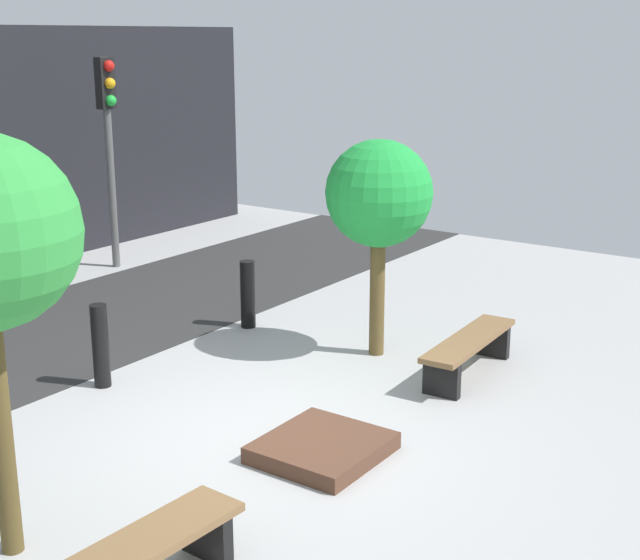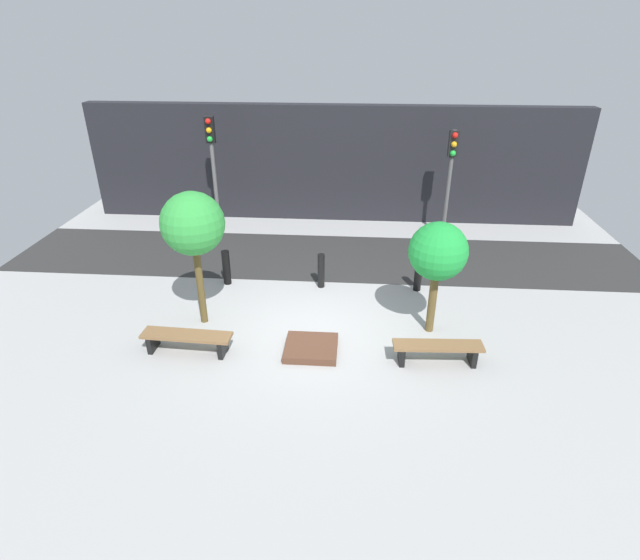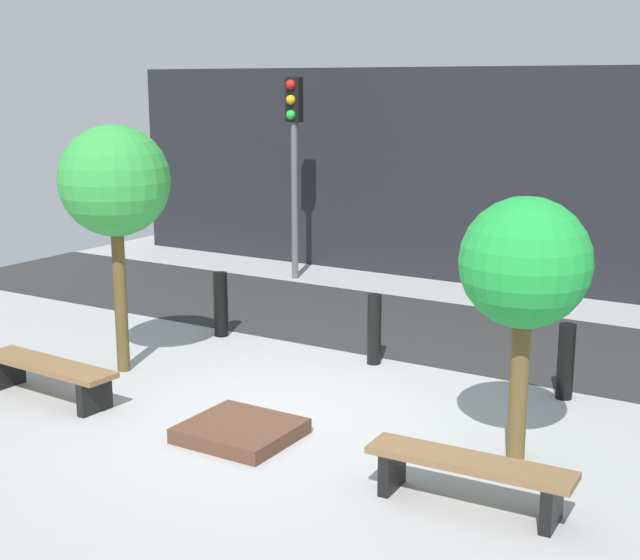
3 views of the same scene
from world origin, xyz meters
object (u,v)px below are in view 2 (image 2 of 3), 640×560
at_px(planter_bed, 311,348).
at_px(traffic_light_mid_west, 451,165).
at_px(tree_behind_right_bench, 438,253).
at_px(traffic_light_west, 212,154).
at_px(bench_right, 438,349).
at_px(bollard_far_left, 226,267).
at_px(bench_left, 187,339).
at_px(tree_behind_left_bench, 193,225).
at_px(bollard_center, 418,275).
at_px(bollard_left, 321,271).

height_order(planter_bed, traffic_light_mid_west, traffic_light_mid_west).
height_order(tree_behind_right_bench, traffic_light_west, traffic_light_west).
height_order(bench_right, bollard_far_left, bollard_far_left).
height_order(bench_left, tree_behind_left_bench, tree_behind_left_bench).
xyz_separation_m(bollard_far_left, bollard_center, (4.89, 0.00, -0.02)).
bearing_deg(bollard_left, bollard_far_left, 180.00).
bearing_deg(bench_right, bollard_center, 88.83).
bearing_deg(bollard_center, bench_right, -88.38).
bearing_deg(tree_behind_left_bench, bollard_left, 36.47).
bearing_deg(traffic_light_west, bollard_left, -45.71).
height_order(tree_behind_right_bench, bollard_left, tree_behind_right_bench).
xyz_separation_m(bollard_far_left, traffic_light_mid_west, (6.06, 3.71, 1.84)).
distance_m(bench_right, traffic_light_west, 9.40).
xyz_separation_m(bench_left, bollard_left, (2.53, 3.06, 0.14)).
distance_m(planter_bed, bollard_far_left, 3.78).
distance_m(tree_behind_left_bench, bollard_far_left, 2.65).
relative_size(bench_left, bollard_far_left, 2.04).
relative_size(planter_bed, bollard_far_left, 1.17).
xyz_separation_m(planter_bed, bollard_far_left, (-2.44, 2.86, 0.38)).
distance_m(planter_bed, bollard_center, 3.78).
xyz_separation_m(planter_bed, tree_behind_left_bench, (-2.53, 0.99, 2.26)).
bearing_deg(bollard_far_left, traffic_light_mid_west, 31.45).
distance_m(bench_right, planter_bed, 2.55).
bearing_deg(bollard_center, bench_left, -148.43).
distance_m(bench_left, tree_behind_left_bench, 2.35).
bearing_deg(bollard_far_left, bollard_left, 0.00).
distance_m(bench_left, bollard_center, 5.84).
height_order(tree_behind_left_bench, traffic_light_west, traffic_light_west).
height_order(bench_right, planter_bed, bench_right).
bearing_deg(tree_behind_left_bench, planter_bed, -21.29).
height_order(bollard_left, traffic_light_west, traffic_light_west).
bearing_deg(traffic_light_mid_west, tree_behind_left_bench, -137.79).
relative_size(tree_behind_right_bench, bollard_left, 2.78).
bearing_deg(bollard_far_left, planter_bed, -49.45).
bearing_deg(traffic_light_mid_west, traffic_light_west, 179.99).
relative_size(tree_behind_left_bench, traffic_light_mid_west, 0.92).
bearing_deg(tree_behind_left_bench, tree_behind_right_bench, 0.00).
bearing_deg(bench_right, bench_left, 177.21).
height_order(bollard_center, traffic_light_mid_west, traffic_light_mid_west).
bearing_deg(tree_behind_left_bench, bench_left, -90.00).
relative_size(bench_right, tree_behind_left_bench, 0.59).
xyz_separation_m(bollard_left, bollard_center, (2.44, 0.00, -0.02)).
bearing_deg(bench_left, bollard_left, 53.17).
bearing_deg(bench_right, planter_bed, 172.69).
height_order(bench_right, bollard_left, bollard_left).
relative_size(tree_behind_left_bench, tree_behind_right_bench, 1.21).
relative_size(bench_left, bollard_center, 2.14).
distance_m(bollard_far_left, traffic_light_west, 4.39).
xyz_separation_m(bollard_center, traffic_light_mid_west, (1.17, 3.71, 1.86)).
bearing_deg(tree_behind_left_bench, bench_right, -13.19).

